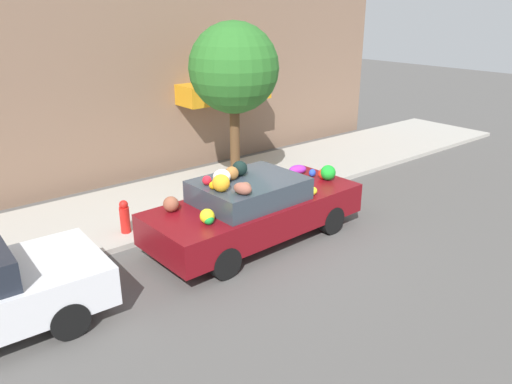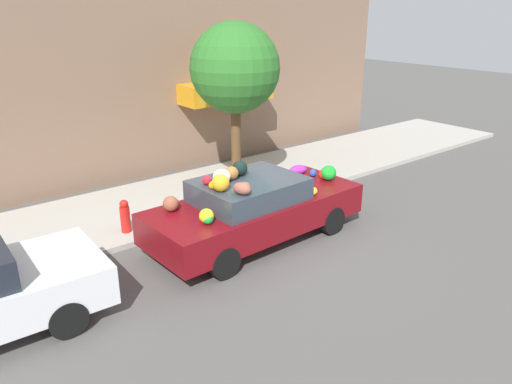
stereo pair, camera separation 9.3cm
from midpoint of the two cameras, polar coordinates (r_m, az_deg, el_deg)
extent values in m
plane|color=#565451|center=(10.32, -0.24, -5.18)|extent=(60.00, 60.00, 0.00)
cube|color=#B2ADA3|center=(12.35, -8.03, -0.61)|extent=(24.00, 3.20, 0.12)
cube|color=#846651|center=(13.66, -13.54, 11.98)|extent=(18.00, 0.30, 5.13)
cube|color=orange|center=(14.46, -3.19, 11.40)|extent=(2.73, 0.90, 0.55)
cylinder|color=brown|center=(12.27, -2.07, 5.29)|extent=(0.24, 0.24, 2.26)
sphere|color=#2D7228|center=(11.91, -2.19, 14.01)|extent=(2.11, 2.11, 2.11)
cylinder|color=red|center=(10.51, -14.45, -3.04)|extent=(0.20, 0.20, 0.55)
sphere|color=red|center=(10.38, -14.62, -1.35)|extent=(0.18, 0.18, 0.18)
cube|color=maroon|center=(9.97, 0.27, -2.34)|extent=(4.56, 1.88, 0.61)
cube|color=#333D47|center=(9.66, -0.54, 0.23)|extent=(2.07, 1.59, 0.43)
cylinder|color=black|center=(11.50, 2.96, -0.80)|extent=(0.60, 0.20, 0.59)
cylinder|color=black|center=(10.49, 8.94, -3.22)|extent=(0.60, 0.20, 0.59)
cylinder|color=black|center=(9.94, -8.91, -4.61)|extent=(0.60, 0.20, 0.59)
cylinder|color=black|center=(8.75, -3.31, -8.07)|extent=(0.60, 0.20, 0.59)
sphere|color=green|center=(10.93, 8.54, 2.18)|extent=(0.36, 0.36, 0.33)
sphere|color=red|center=(8.79, -5.26, -3.01)|extent=(0.20, 0.20, 0.15)
sphere|color=black|center=(9.77, -1.59, 2.72)|extent=(0.31, 0.31, 0.30)
sphere|color=orange|center=(8.95, -3.77, 1.06)|extent=(0.45, 0.45, 0.32)
sphere|color=yellow|center=(8.74, -5.37, -2.75)|extent=(0.36, 0.36, 0.26)
sphere|color=green|center=(8.71, -5.22, -3.08)|extent=(0.21, 0.21, 0.19)
sphere|color=brown|center=(9.55, -2.51, 2.17)|extent=(0.32, 0.32, 0.26)
sphere|color=brown|center=(8.86, -0.97, 0.49)|extent=(0.22, 0.22, 0.21)
ellipsoid|color=brown|center=(8.81, -1.30, 0.39)|extent=(0.32, 0.41, 0.21)
ellipsoid|color=#F29F0F|center=(9.10, -4.67, 0.78)|extent=(0.19, 0.18, 0.15)
sphere|color=#93523A|center=(9.32, -9.44, -1.33)|extent=(0.34, 0.34, 0.29)
sphere|color=blue|center=(10.34, 5.92, 0.98)|extent=(0.34, 0.34, 0.25)
sphere|color=red|center=(11.00, 8.00, 2.04)|extent=(0.30, 0.30, 0.23)
ellipsoid|color=purple|center=(11.28, 5.11, 2.57)|extent=(0.48, 0.37, 0.20)
sphere|color=red|center=(9.47, -8.89, -1.34)|extent=(0.17, 0.17, 0.16)
ellipsoid|color=yellow|center=(10.02, 6.52, 0.10)|extent=(0.33, 0.30, 0.18)
ellipsoid|color=white|center=(9.34, -3.66, 1.75)|extent=(0.49, 0.49, 0.28)
sphere|color=red|center=(9.33, -5.36, 1.35)|extent=(0.25, 0.25, 0.18)
ellipsoid|color=blue|center=(11.13, 6.77, 2.17)|extent=(0.22, 0.21, 0.17)
cylinder|color=black|center=(9.16, -23.37, -8.57)|extent=(0.58, 0.20, 0.57)
cylinder|color=black|center=(7.81, -20.39, -13.44)|extent=(0.58, 0.20, 0.57)
camera|label=1|loc=(0.05, -89.73, 0.10)|focal=35.00mm
camera|label=2|loc=(0.05, 90.27, -0.10)|focal=35.00mm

